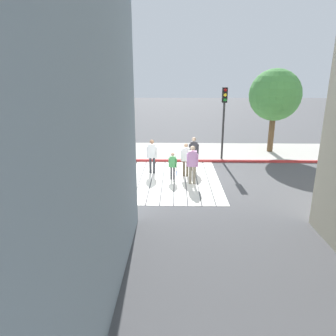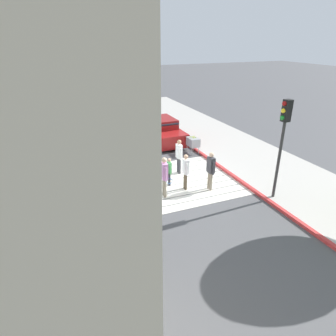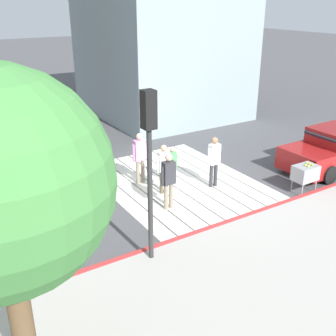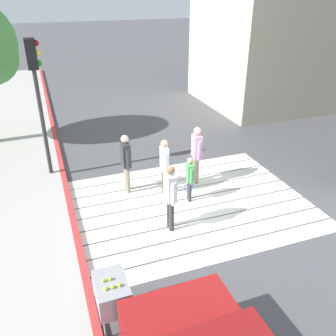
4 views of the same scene
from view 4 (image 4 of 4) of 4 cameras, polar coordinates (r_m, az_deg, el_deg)
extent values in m
plane|color=#4C4C4F|center=(10.15, 3.76, -5.71)|extent=(120.00, 120.00, 0.00)
cube|color=silver|center=(8.58, 9.76, -13.12)|extent=(6.40, 0.50, 0.01)
cube|color=silver|center=(8.95, 8.04, -11.03)|extent=(6.40, 0.50, 0.01)
cube|color=silver|center=(9.33, 6.48, -9.10)|extent=(6.40, 0.50, 0.01)
cube|color=silver|center=(9.73, 5.06, -7.33)|extent=(6.40, 0.50, 0.01)
cube|color=silver|center=(10.15, 3.76, -5.69)|extent=(6.40, 0.50, 0.01)
cube|color=silver|center=(10.57, 2.58, -4.17)|extent=(6.40, 0.50, 0.01)
cube|color=silver|center=(11.01, 1.49, -2.78)|extent=(6.40, 0.50, 0.01)
cube|color=silver|center=(11.46, 0.49, -1.49)|extent=(6.40, 0.50, 0.01)
cube|color=silver|center=(11.91, -0.44, -0.30)|extent=(6.40, 0.50, 0.01)
cube|color=#BC3333|center=(9.48, -14.79, -8.86)|extent=(0.16, 40.00, 0.13)
cylinder|color=#2D2D2D|center=(11.49, -19.30, 6.30)|extent=(0.12, 0.12, 3.40)
cube|color=black|center=(10.98, -21.04, 16.66)|extent=(0.28, 0.28, 0.84)
sphere|color=maroon|center=(10.94, -20.43, 18.23)|extent=(0.18, 0.18, 0.18)
sphere|color=yellow|center=(10.98, -20.19, 16.85)|extent=(0.18, 0.18, 0.18)
sphere|color=#188429|center=(11.02, -19.96, 15.48)|extent=(0.18, 0.18, 0.18)
cube|color=#99999E|center=(6.69, -8.96, -19.10)|extent=(0.56, 0.80, 0.50)
cylinder|color=#99999E|center=(7.27, -7.41, -19.59)|extent=(0.04, 0.04, 0.45)
cylinder|color=#99999E|center=(7.24, -11.09, -20.29)|extent=(0.04, 0.04, 0.45)
cylinder|color=#99999E|center=(6.86, -6.06, -23.31)|extent=(0.04, 0.04, 0.45)
cylinder|color=#99999E|center=(6.81, -10.05, -24.11)|extent=(0.04, 0.04, 0.45)
sphere|color=#CCE033|center=(6.37, -9.97, -18.47)|extent=(0.07, 0.07, 0.07)
sphere|color=#CCE033|center=(6.38, -8.86, -18.26)|extent=(0.07, 0.07, 0.07)
sphere|color=#CCE033|center=(6.40, -7.76, -18.04)|extent=(0.07, 0.07, 0.07)
sphere|color=#CCE033|center=(6.51, -10.32, -17.26)|extent=(0.07, 0.07, 0.07)
sphere|color=#CCE033|center=(6.52, -9.24, -17.06)|extent=(0.07, 0.07, 0.07)
cylinder|color=gray|center=(10.65, -6.70, -1.49)|extent=(0.13, 0.13, 0.85)
cylinder|color=gray|center=(10.49, -6.44, -1.95)|extent=(0.13, 0.13, 0.85)
cube|color=#333338|center=(10.22, -6.80, 2.12)|extent=(0.24, 0.38, 0.71)
sphere|color=beige|center=(10.02, -6.95, 4.63)|extent=(0.22, 0.22, 0.22)
cylinder|color=#333338|center=(10.44, -7.08, 2.23)|extent=(0.09, 0.09, 0.60)
cylinder|color=#333338|center=(10.06, -6.47, 1.27)|extent=(0.09, 0.09, 0.60)
cylinder|color=#333338|center=(9.02, 0.20, -7.11)|extent=(0.13, 0.13, 0.84)
cylinder|color=#333338|center=(8.88, 0.58, -7.75)|extent=(0.13, 0.13, 0.84)
cube|color=white|center=(8.53, 0.40, -3.17)|extent=(0.24, 0.37, 0.70)
sphere|color=#9E7051|center=(8.30, 0.41, -0.32)|extent=(0.22, 0.22, 0.22)
cylinder|color=white|center=(8.74, -0.06, -2.90)|extent=(0.09, 0.09, 0.59)
cylinder|color=white|center=(8.40, 0.88, -4.28)|extent=(0.09, 0.09, 0.59)
cylinder|color=brown|center=(10.53, -0.65, -1.82)|extent=(0.12, 0.12, 0.80)
cylinder|color=brown|center=(10.38, -0.49, -2.28)|extent=(0.12, 0.12, 0.80)
cube|color=white|center=(10.11, -0.59, 1.57)|extent=(0.27, 0.38, 0.66)
sphere|color=tan|center=(9.93, -0.60, 3.94)|extent=(0.21, 0.21, 0.21)
cylinder|color=white|center=(10.33, -0.77, 1.72)|extent=(0.09, 0.09, 0.57)
cylinder|color=white|center=(9.96, -0.39, 0.72)|extent=(0.09, 0.09, 0.57)
cylinder|color=gray|center=(11.11, 4.32, -0.07)|extent=(0.13, 0.13, 0.86)
cylinder|color=gray|center=(10.95, 4.63, -0.50)|extent=(0.13, 0.13, 0.86)
cube|color=#D18CC6|center=(10.69, 4.63, 3.46)|extent=(0.27, 0.40, 0.72)
sphere|color=beige|center=(10.51, 4.73, 5.91)|extent=(0.22, 0.22, 0.22)
cylinder|color=#D18CC6|center=(10.91, 4.25, 3.57)|extent=(0.09, 0.09, 0.61)
cylinder|color=#D18CC6|center=(10.54, 4.99, 2.65)|extent=(0.09, 0.09, 0.61)
cylinder|color=#333338|center=(10.20, 3.34, -3.43)|extent=(0.10, 0.10, 0.63)
cylinder|color=#333338|center=(10.08, 3.53, -3.83)|extent=(0.10, 0.10, 0.63)
cube|color=#4CA559|center=(9.86, 3.53, -0.73)|extent=(0.21, 0.30, 0.53)
sphere|color=tan|center=(9.69, 3.59, 1.19)|extent=(0.16, 0.16, 0.16)
cylinder|color=#4CA559|center=(10.03, 3.29, -0.55)|extent=(0.07, 0.07, 0.45)
cylinder|color=#4CA559|center=(9.74, 3.76, -1.46)|extent=(0.07, 0.07, 0.45)
cylinder|color=black|center=(10.19, 3.38, -1.97)|extent=(0.03, 0.03, 0.28)
torus|color=blue|center=(10.31, 3.35, -3.16)|extent=(0.28, 0.07, 0.28)
camera|label=1|loc=(19.45, 47.97, 16.81)|focal=32.72mm
camera|label=2|loc=(21.24, 3.61, 29.51)|focal=31.95mm
camera|label=3|loc=(16.72, -50.48, 19.89)|focal=43.77mm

